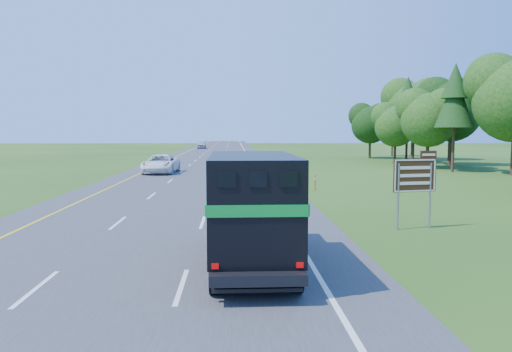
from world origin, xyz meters
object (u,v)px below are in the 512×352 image
object	(u,v)px
horse_truck	(251,206)
white_suv	(161,164)
far_car	(202,145)
exit_sign	(415,178)

from	to	relation	value
horse_truck	white_suv	bearing A→B (deg)	102.23
horse_truck	far_car	size ratio (longest dim) A/B	1.54
horse_truck	white_suv	xyz separation A→B (m)	(-7.33, 32.66, -0.91)
white_suv	far_car	bearing A→B (deg)	92.85
far_car	exit_sign	size ratio (longest dim) A/B	1.52
horse_truck	far_car	world-z (taller)	horse_truck
horse_truck	far_car	xyz separation A→B (m)	(-7.55, 97.45, -0.94)
white_suv	exit_sign	bearing A→B (deg)	-59.80
horse_truck	white_suv	distance (m)	33.48
exit_sign	horse_truck	bearing A→B (deg)	-152.04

